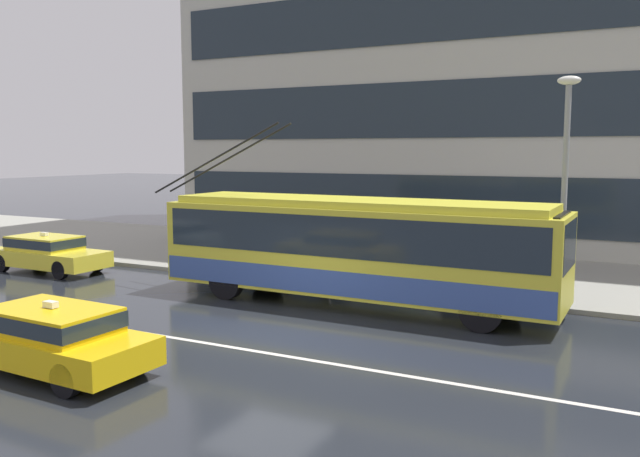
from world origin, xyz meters
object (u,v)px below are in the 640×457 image
at_px(taxi_oncoming_near, 48,335).
at_px(bus_shelter, 387,220).
at_px(pedestrian_at_shelter, 326,238).
at_px(street_lamp, 565,169).
at_px(taxi_queued_behind_bus, 47,252).
at_px(pedestrian_approaching_curb, 285,223).
at_px(trolleybus, 356,247).

distance_m(taxi_oncoming_near, bus_shelter, 12.00).
distance_m(pedestrian_at_shelter, street_lamp, 8.91).
height_order(taxi_queued_behind_bus, pedestrian_at_shelter, pedestrian_at_shelter).
bearing_deg(pedestrian_approaching_curb, trolleybus, -38.82).
height_order(pedestrian_approaching_curb, street_lamp, street_lamp).
bearing_deg(taxi_queued_behind_bus, street_lamp, 8.53).
distance_m(bus_shelter, pedestrian_approaching_curb, 3.68).
relative_size(trolleybus, pedestrian_approaching_curb, 6.32).
distance_m(taxi_queued_behind_bus, pedestrian_approaching_curb, 8.47).
bearing_deg(bus_shelter, pedestrian_approaching_curb, -171.18).
height_order(taxi_oncoming_near, street_lamp, street_lamp).
bearing_deg(pedestrian_approaching_curb, taxi_queued_behind_bus, -153.55).
xyz_separation_m(pedestrian_at_shelter, street_lamp, (8.21, -2.23, 2.63)).
bearing_deg(taxi_oncoming_near, pedestrian_approaching_curb, 95.79).
relative_size(trolleybus, taxi_queued_behind_bus, 2.77).
bearing_deg(bus_shelter, taxi_queued_behind_bus, -158.88).
xyz_separation_m(trolleybus, pedestrian_approaching_curb, (-4.22, 3.40, 0.10)).
distance_m(trolleybus, taxi_oncoming_near, 8.36).
xyz_separation_m(taxi_oncoming_near, pedestrian_approaching_curb, (-1.13, 11.10, 1.02)).
height_order(taxi_oncoming_near, pedestrian_at_shelter, pedestrian_at_shelter).
distance_m(bus_shelter, pedestrian_at_shelter, 2.68).
xyz_separation_m(taxi_queued_behind_bus, pedestrian_at_shelter, (8.65, 4.76, 0.44)).
distance_m(trolleybus, street_lamp, 5.96).
xyz_separation_m(taxi_queued_behind_bus, bus_shelter, (11.15, 4.31, 1.28)).
bearing_deg(street_lamp, pedestrian_at_shelter, 164.81).
bearing_deg(taxi_oncoming_near, bus_shelter, 77.91).
bearing_deg(taxi_oncoming_near, pedestrian_at_shelter, 90.04).
height_order(bus_shelter, pedestrian_at_shelter, bus_shelter).
height_order(taxi_queued_behind_bus, street_lamp, street_lamp).
relative_size(trolleybus, street_lamp, 2.04).
relative_size(taxi_queued_behind_bus, pedestrian_at_shelter, 2.65).
bearing_deg(taxi_oncoming_near, trolleybus, 68.11).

